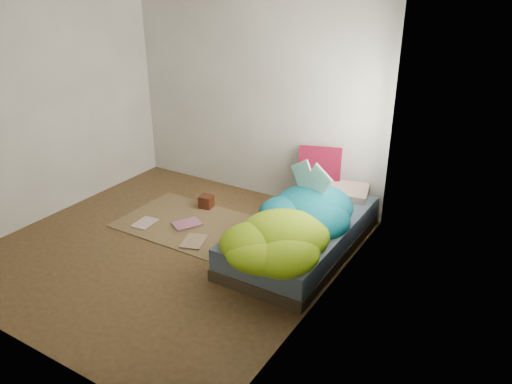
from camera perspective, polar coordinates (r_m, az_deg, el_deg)
ground at (r=5.47m, az=-9.89°, el=-6.34°), size 3.50×3.50×0.00m
room_walls at (r=4.85m, az=-11.10°, el=10.43°), size 3.54×3.54×2.62m
bed at (r=5.31m, az=5.25°, el=-4.95°), size 1.00×2.00×0.34m
duvet at (r=4.97m, az=4.26°, el=-2.58°), size 0.96×1.84×0.34m
rug at (r=5.91m, az=-7.55°, el=-3.62°), size 1.60×1.10×0.01m
pillow_floral at (r=5.81m, az=10.12°, el=-0.01°), size 0.58×0.43×0.12m
pillow_magenta at (r=5.96m, az=7.29°, el=2.80°), size 0.52×0.31×0.50m
open_book at (r=5.27m, az=6.28°, el=2.58°), size 0.46×0.22×0.27m
wooden_box at (r=6.24m, az=-5.69°, el=-1.09°), size 0.18×0.18×0.15m
floor_book_a at (r=6.04m, az=-13.36°, el=-3.29°), size 0.24×0.30×0.02m
floor_book_b at (r=5.96m, az=-8.34°, el=-3.19°), size 0.36×0.39×0.03m
floor_book_c at (r=5.54m, az=-8.25°, el=-5.49°), size 0.32×0.38×0.02m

